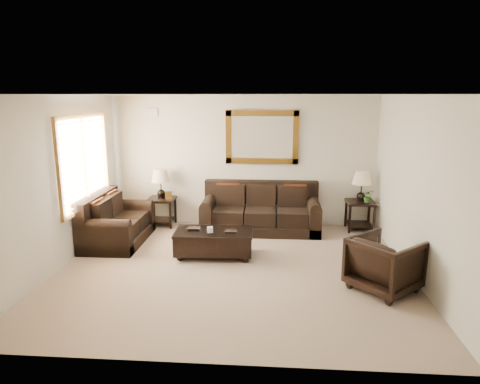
# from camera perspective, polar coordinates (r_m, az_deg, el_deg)

# --- Properties ---
(room) EXTENTS (5.51, 5.01, 2.71)m
(room) POSITION_cam_1_polar(r_m,az_deg,el_deg) (6.52, -1.04, 0.89)
(room) COLOR #88735D
(room) RESTS_ON ground
(window) EXTENTS (0.07, 1.96, 1.66)m
(window) POSITION_cam_1_polar(r_m,az_deg,el_deg) (8.05, -19.98, 3.83)
(window) COLOR white
(window) RESTS_ON room
(mirror) EXTENTS (1.50, 0.06, 1.10)m
(mirror) POSITION_cam_1_polar(r_m,az_deg,el_deg) (8.86, 2.95, 7.29)
(mirror) COLOR #4B2F0F
(mirror) RESTS_ON room
(air_vent) EXTENTS (0.25, 0.02, 0.18)m
(air_vent) POSITION_cam_1_polar(r_m,az_deg,el_deg) (9.19, -11.67, 10.36)
(air_vent) COLOR #999999
(air_vent) RESTS_ON room
(sofa) EXTENTS (2.35, 1.02, 0.96)m
(sofa) POSITION_cam_1_polar(r_m,az_deg,el_deg) (8.71, 2.77, -2.86)
(sofa) COLOR black
(sofa) RESTS_ON room
(loveseat) EXTENTS (0.97, 1.63, 0.92)m
(loveseat) POSITION_cam_1_polar(r_m,az_deg,el_deg) (8.33, -16.34, -4.20)
(loveseat) COLOR black
(loveseat) RESTS_ON room
(end_table_left) EXTENTS (0.55, 0.55, 1.20)m
(end_table_left) POSITION_cam_1_polar(r_m,az_deg,el_deg) (9.04, -10.47, 0.36)
(end_table_left) COLOR black
(end_table_left) RESTS_ON room
(end_table_right) EXTENTS (0.56, 0.56, 1.22)m
(end_table_right) POSITION_cam_1_polar(r_m,az_deg,el_deg) (8.93, 15.84, 0.01)
(end_table_right) COLOR black
(end_table_right) RESTS_ON room
(coffee_table) EXTENTS (1.34, 0.76, 0.56)m
(coffee_table) POSITION_cam_1_polar(r_m,az_deg,el_deg) (7.35, -3.50, -6.43)
(coffee_table) COLOR black
(coffee_table) RESTS_ON room
(armchair) EXTENTS (1.13, 1.13, 0.85)m
(armchair) POSITION_cam_1_polar(r_m,az_deg,el_deg) (6.38, 18.79, -8.76)
(armchair) COLOR black
(armchair) RESTS_ON floor
(potted_plant) EXTENTS (0.32, 0.34, 0.21)m
(potted_plant) POSITION_cam_1_polar(r_m,az_deg,el_deg) (8.88, 16.70, -0.70)
(potted_plant) COLOR #29541D
(potted_plant) RESTS_ON end_table_right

